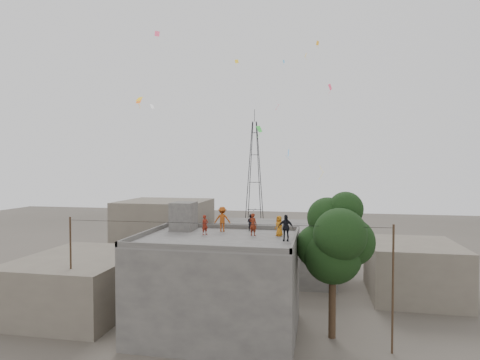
# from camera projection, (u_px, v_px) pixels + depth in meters

# --- Properties ---
(ground) EXTENTS (140.00, 140.00, 0.00)m
(ground) POSITION_uv_depth(u_px,v_px,m) (218.00, 332.00, 25.86)
(ground) COLOR #443F38
(ground) RESTS_ON ground
(main_building) EXTENTS (10.00, 8.00, 6.10)m
(main_building) POSITION_uv_depth(u_px,v_px,m) (218.00, 285.00, 25.76)
(main_building) COLOR #4C4947
(main_building) RESTS_ON ground
(parapet) EXTENTS (10.00, 8.00, 0.30)m
(parapet) POSITION_uv_depth(u_px,v_px,m) (218.00, 235.00, 25.65)
(parapet) COLOR #4C4947
(parapet) RESTS_ON main_building
(stair_head_box) EXTENTS (1.60, 1.80, 2.00)m
(stair_head_box) POSITION_uv_depth(u_px,v_px,m) (184.00, 216.00, 28.79)
(stair_head_box) COLOR #4C4947
(stair_head_box) RESTS_ON main_building
(neighbor_west) EXTENTS (8.00, 10.00, 4.00)m
(neighbor_west) POSITION_uv_depth(u_px,v_px,m) (82.00, 283.00, 29.88)
(neighbor_west) COLOR #665C51
(neighbor_west) RESTS_ON ground
(neighbor_north) EXTENTS (12.00, 9.00, 5.00)m
(neighbor_north) POSITION_uv_depth(u_px,v_px,m) (273.00, 250.00, 39.12)
(neighbor_north) COLOR #4C4947
(neighbor_north) RESTS_ON ground
(neighbor_northwest) EXTENTS (9.00, 8.00, 7.00)m
(neighbor_northwest) POSITION_uv_depth(u_px,v_px,m) (165.00, 233.00, 43.36)
(neighbor_northwest) COLOR #665C51
(neighbor_northwest) RESTS_ON ground
(neighbor_east) EXTENTS (7.00, 8.00, 4.40)m
(neighbor_east) POSITION_uv_depth(u_px,v_px,m) (413.00, 270.00, 32.90)
(neighbor_east) COLOR #665C51
(neighbor_east) RESTS_ON ground
(tree) EXTENTS (4.90, 4.60, 9.10)m
(tree) POSITION_uv_depth(u_px,v_px,m) (335.00, 240.00, 24.82)
(tree) COLOR black
(tree) RESTS_ON ground
(utility_line) EXTENTS (20.12, 0.62, 7.40)m
(utility_line) POSITION_uv_depth(u_px,v_px,m) (221.00, 279.00, 24.41)
(utility_line) COLOR black
(utility_line) RESTS_ON ground
(transmission_tower) EXTENTS (2.97, 2.97, 20.01)m
(transmission_tower) POSITION_uv_depth(u_px,v_px,m) (254.00, 176.00, 65.56)
(transmission_tower) COLOR black
(transmission_tower) RESTS_ON ground
(person_red_adult) EXTENTS (0.64, 0.54, 1.49)m
(person_red_adult) POSITION_uv_depth(u_px,v_px,m) (253.00, 224.00, 26.47)
(person_red_adult) COLOR maroon
(person_red_adult) RESTS_ON main_building
(person_orange_child) EXTENTS (0.76, 0.77, 1.34)m
(person_orange_child) POSITION_uv_depth(u_px,v_px,m) (279.00, 226.00, 26.30)
(person_orange_child) COLOR #C06F15
(person_orange_child) RESTS_ON main_building
(person_dark_child) EXTENTS (0.72, 0.65, 1.19)m
(person_dark_child) POSITION_uv_depth(u_px,v_px,m) (251.00, 223.00, 28.40)
(person_dark_child) COLOR black
(person_dark_child) RESTS_ON main_building
(person_dark_adult) EXTENTS (0.98, 0.47, 1.62)m
(person_dark_adult) POSITION_uv_depth(u_px,v_px,m) (286.00, 228.00, 24.56)
(person_dark_adult) COLOR black
(person_dark_adult) RESTS_ON main_building
(person_orange_adult) EXTENTS (1.23, 0.85, 1.74)m
(person_orange_adult) POSITION_uv_depth(u_px,v_px,m) (222.00, 219.00, 28.12)
(person_orange_adult) COLOR #9C4211
(person_orange_adult) RESTS_ON main_building
(person_red_child) EXTENTS (0.54, 0.58, 1.32)m
(person_red_child) POSITION_uv_depth(u_px,v_px,m) (205.00, 225.00, 26.81)
(person_red_child) COLOR maroon
(person_red_child) RESTS_ON main_building
(kites) EXTENTS (16.53, 15.41, 12.95)m
(kites) POSITION_uv_depth(u_px,v_px,m) (251.00, 95.00, 32.93)
(kites) COLOR orange
(kites) RESTS_ON ground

